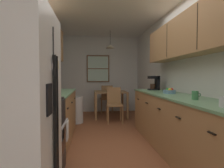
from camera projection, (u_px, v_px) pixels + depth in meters
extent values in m
plane|color=brown|center=(107.00, 135.00, 3.80)|extent=(12.00, 12.00, 0.00)
cube|color=silver|center=(38.00, 72.00, 3.59)|extent=(0.10, 9.00, 2.55)
cube|color=silver|center=(171.00, 73.00, 3.91)|extent=(0.10, 9.00, 2.55)
cube|color=silver|center=(100.00, 74.00, 6.38)|extent=(4.40, 0.10, 2.55)
cube|color=white|center=(107.00, 6.00, 3.70)|extent=(4.40, 9.00, 0.08)
cube|color=white|center=(10.00, 119.00, 1.44)|extent=(0.66, 0.80, 1.71)
cube|color=black|center=(54.00, 124.00, 1.48)|extent=(0.01, 0.01, 1.54)
cube|color=black|center=(55.00, 126.00, 1.45)|extent=(0.02, 0.02, 1.10)
cube|color=black|center=(57.00, 123.00, 1.53)|extent=(0.02, 0.02, 1.10)
cube|color=black|center=(49.00, 99.00, 1.30)|extent=(0.01, 0.15, 0.22)
cube|color=beige|center=(58.00, 65.00, 1.66)|extent=(0.01, 0.05, 0.07)
cube|color=white|center=(52.00, 67.00, 1.42)|extent=(0.01, 0.04, 0.05)
cube|color=black|center=(35.00, 139.00, 2.18)|extent=(0.62, 0.62, 0.90)
cube|color=black|center=(63.00, 141.00, 2.22)|extent=(0.01, 0.44, 0.30)
cube|color=silver|center=(65.00, 123.00, 2.21)|extent=(0.02, 0.50, 0.02)
cube|color=black|center=(35.00, 100.00, 2.16)|extent=(0.59, 0.59, 0.02)
cube|color=black|center=(9.00, 93.00, 2.13)|extent=(0.06, 0.62, 0.20)
cylinder|color=#2D2D2D|center=(17.00, 101.00, 2.01)|extent=(0.15, 0.15, 0.01)
cylinder|color=#2D2D2D|center=(26.00, 98.00, 2.28)|extent=(0.15, 0.15, 0.01)
cylinder|color=#2D2D2D|center=(44.00, 100.00, 2.04)|extent=(0.15, 0.15, 0.01)
cylinder|color=#2D2D2D|center=(50.00, 98.00, 2.32)|extent=(0.15, 0.15, 0.01)
cube|color=silver|center=(23.00, 32.00, 2.12)|extent=(0.38, 0.58, 0.34)
cube|color=black|center=(39.00, 31.00, 2.08)|extent=(0.01, 0.35, 0.22)
cube|color=#2D2D33|center=(44.00, 36.00, 2.34)|extent=(0.01, 0.12, 0.22)
cube|color=#A87A4C|center=(55.00, 117.00, 3.49)|extent=(0.60, 1.99, 0.87)
cube|color=#6B9E70|center=(55.00, 93.00, 3.47)|extent=(0.63, 2.01, 0.03)
cube|color=black|center=(68.00, 108.00, 2.86)|extent=(0.02, 0.10, 0.01)
cube|color=black|center=(72.00, 102.00, 3.52)|extent=(0.02, 0.10, 0.01)
cube|color=black|center=(75.00, 98.00, 4.18)|extent=(0.02, 0.10, 0.01)
cube|color=#A87A4C|center=(46.00, 38.00, 3.37)|extent=(0.32, 2.09, 0.69)
cube|color=#2D2319|center=(51.00, 33.00, 3.04)|extent=(0.01, 0.01, 0.64)
cube|color=#2D2319|center=(58.00, 41.00, 3.73)|extent=(0.01, 0.01, 0.64)
cube|color=#A87A4C|center=(178.00, 125.00, 2.87)|extent=(0.60, 3.08, 0.87)
cube|color=#6B9E70|center=(179.00, 96.00, 2.85)|extent=(0.63, 3.10, 0.03)
cube|color=black|center=(212.00, 133.00, 1.60)|extent=(0.02, 0.10, 0.01)
cube|color=black|center=(178.00, 118.00, 2.21)|extent=(0.02, 0.10, 0.01)
cube|color=black|center=(159.00, 109.00, 2.82)|extent=(0.02, 0.10, 0.01)
cube|color=black|center=(147.00, 103.00, 3.43)|extent=(0.02, 0.10, 0.01)
cube|color=black|center=(138.00, 99.00, 4.04)|extent=(0.02, 0.10, 0.01)
cube|color=#A87A4C|center=(190.00, 35.00, 2.78)|extent=(0.32, 2.78, 0.62)
cube|color=#2D2319|center=(197.00, 26.00, 2.31)|extent=(0.01, 0.01, 0.57)
cube|color=#2D2319|center=(167.00, 41.00, 3.22)|extent=(0.01, 0.01, 0.57)
cube|color=olive|center=(110.00, 92.00, 5.54)|extent=(0.94, 0.90, 0.03)
cube|color=olive|center=(96.00, 107.00, 5.08)|extent=(0.06, 0.06, 0.72)
cube|color=olive|center=(128.00, 106.00, 5.19)|extent=(0.06, 0.06, 0.72)
cube|color=olive|center=(95.00, 103.00, 5.92)|extent=(0.06, 0.06, 0.72)
cube|color=olive|center=(122.00, 102.00, 6.02)|extent=(0.06, 0.06, 0.72)
cube|color=#A87A4C|center=(115.00, 105.00, 4.83)|extent=(0.41, 0.41, 0.04)
cube|color=#A87A4C|center=(114.00, 96.00, 5.00)|extent=(0.37, 0.04, 0.45)
cylinder|color=#A87A4C|center=(123.00, 115.00, 4.68)|extent=(0.04, 0.04, 0.43)
cylinder|color=#A87A4C|center=(108.00, 116.00, 4.64)|extent=(0.04, 0.04, 0.43)
cylinder|color=#A87A4C|center=(120.00, 113.00, 5.04)|extent=(0.04, 0.04, 0.43)
cylinder|color=#A87A4C|center=(107.00, 113.00, 5.00)|extent=(0.04, 0.04, 0.43)
cube|color=#A87A4C|center=(106.00, 99.00, 6.26)|extent=(0.43, 0.43, 0.04)
cube|color=#A87A4C|center=(107.00, 92.00, 6.08)|extent=(0.37, 0.06, 0.45)
cylinder|color=#A87A4C|center=(100.00, 105.00, 6.42)|extent=(0.04, 0.04, 0.43)
cylinder|color=#A87A4C|center=(111.00, 105.00, 6.48)|extent=(0.04, 0.04, 0.43)
cylinder|color=#A87A4C|center=(102.00, 107.00, 6.06)|extent=(0.04, 0.04, 0.43)
cylinder|color=#A87A4C|center=(113.00, 106.00, 6.13)|extent=(0.04, 0.04, 0.43)
cylinder|color=black|center=(110.00, 38.00, 5.48)|extent=(0.01, 0.01, 0.41)
cone|color=beige|center=(110.00, 46.00, 5.48)|extent=(0.26, 0.26, 0.10)
sphere|color=white|center=(110.00, 46.00, 5.48)|extent=(0.06, 0.06, 0.06)
cube|color=brown|center=(98.00, 69.00, 6.29)|extent=(0.76, 0.04, 0.91)
cube|color=#B2D1B7|center=(98.00, 69.00, 6.28)|extent=(0.68, 0.01, 0.83)
cube|color=brown|center=(98.00, 69.00, 6.28)|extent=(0.68, 0.02, 0.03)
cylinder|color=silver|center=(76.00, 110.00, 4.77)|extent=(0.34, 0.34, 0.68)
cylinder|color=#D84C19|center=(45.00, 91.00, 2.70)|extent=(0.11, 0.11, 0.14)
cylinder|color=white|center=(45.00, 86.00, 2.70)|extent=(0.11, 0.11, 0.02)
cube|color=white|center=(67.00, 130.00, 2.38)|extent=(0.02, 0.16, 0.24)
cube|color=black|center=(154.00, 89.00, 4.04)|extent=(0.22, 0.18, 0.02)
cube|color=black|center=(157.00, 83.00, 4.05)|extent=(0.06, 0.18, 0.30)
cube|color=black|center=(154.00, 77.00, 4.03)|extent=(0.22, 0.18, 0.06)
cylinder|color=#331E14|center=(153.00, 86.00, 4.04)|extent=(0.11, 0.11, 0.11)
cylinder|color=#3F7F4C|center=(195.00, 95.00, 2.32)|extent=(0.08, 0.08, 0.11)
torus|color=#3F7F4C|center=(199.00, 95.00, 2.33)|extent=(0.05, 0.01, 0.05)
cylinder|color=#597F9E|center=(169.00, 92.00, 3.19)|extent=(0.21, 0.21, 0.06)
cylinder|color=black|center=(169.00, 91.00, 3.19)|extent=(0.18, 0.18, 0.03)
sphere|color=red|center=(172.00, 90.00, 3.20)|extent=(0.06, 0.06, 0.06)
sphere|color=green|center=(168.00, 90.00, 3.23)|extent=(0.06, 0.06, 0.06)
sphere|color=yellow|center=(170.00, 90.00, 3.14)|extent=(0.06, 0.06, 0.06)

